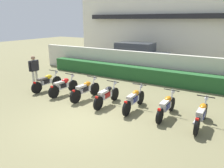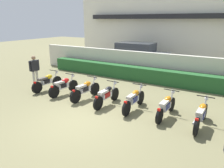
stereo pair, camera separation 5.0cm
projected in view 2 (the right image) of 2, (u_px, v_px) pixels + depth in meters
The scene contains 13 objects.
ground at pixel (80, 121), 7.79m from camera, with size 60.00×60.00×0.00m, color olive.
building at pixel (187, 19), 18.81m from camera, with size 18.12×6.50×7.15m.
compound_wall at pixel (151, 66), 13.12m from camera, with size 17.21×0.30×1.63m, color beige.
hedge_row at pixel (147, 75), 12.66m from camera, with size 13.77×0.70×0.81m, color #235628.
parked_car at pixel (137, 56), 16.16m from camera, with size 4.52×2.11×1.89m.
motorcycle_in_row_0 at pixel (47, 82), 11.13m from camera, with size 0.60×1.92×0.95m.
motorcycle_in_row_1 at pixel (64, 86), 10.44m from camera, with size 0.60×1.83×0.95m.
motorcycle_in_row_2 at pixel (85, 90), 9.84m from camera, with size 0.60×1.93×0.97m.
motorcycle_in_row_3 at pixel (107, 95), 9.14m from camera, with size 0.60×1.89×0.95m.
motorcycle_in_row_4 at pixel (134, 99), 8.64m from camera, with size 0.60×1.95×0.96m.
motorcycle_in_row_5 at pixel (166, 106), 8.00m from camera, with size 0.60×1.89×0.94m.
motorcycle_in_row_6 at pixel (201, 115), 7.24m from camera, with size 0.60×1.94×0.96m.
inspector_person at pixel (34, 68), 11.79m from camera, with size 0.22×0.67×1.65m.
Camera 2 is at (4.68, -5.44, 3.51)m, focal length 34.59 mm.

